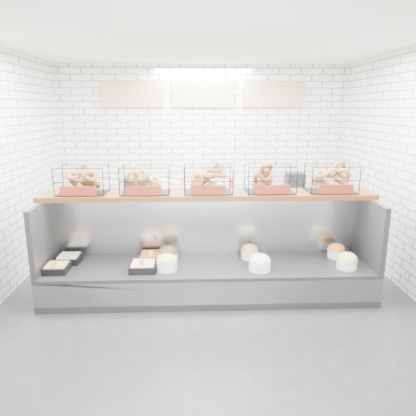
{
  "coord_description": "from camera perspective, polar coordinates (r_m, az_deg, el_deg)",
  "views": [
    {
      "loc": [
        -0.19,
        -4.4,
        2.27
      ],
      "look_at": [
        -0.0,
        0.45,
        1.08
      ],
      "focal_mm": 35.0,
      "sensor_mm": 36.0,
      "label": 1
    }
  ],
  "objects": [
    {
      "name": "ground",
      "position": [
        4.95,
        0.25,
        -13.49
      ],
      "size": [
        5.5,
        5.5,
        0.0
      ],
      "primitive_type": "plane",
      "color": "black",
      "rests_on": "ground"
    },
    {
      "name": "room_shell",
      "position": [
        5.01,
        -0.02,
        11.36
      ],
      "size": [
        5.02,
        5.51,
        3.01
      ],
      "color": "silver",
      "rests_on": "ground"
    },
    {
      "name": "display_case",
      "position": [
        5.13,
        0.1,
        -8.5
      ],
      "size": [
        4.0,
        0.9,
        1.2
      ],
      "color": "black",
      "rests_on": "ground"
    },
    {
      "name": "bagel_shelf",
      "position": [
        5.0,
        0.04,
        3.68
      ],
      "size": [
        4.1,
        0.5,
        0.4
      ],
      "color": "#47220F",
      "rests_on": "display_case"
    },
    {
      "name": "prep_counter",
      "position": [
        7.06,
        -0.58,
        -0.97
      ],
      "size": [
        4.0,
        0.6,
        1.2
      ],
      "color": "#93969B",
      "rests_on": "ground"
    }
  ]
}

